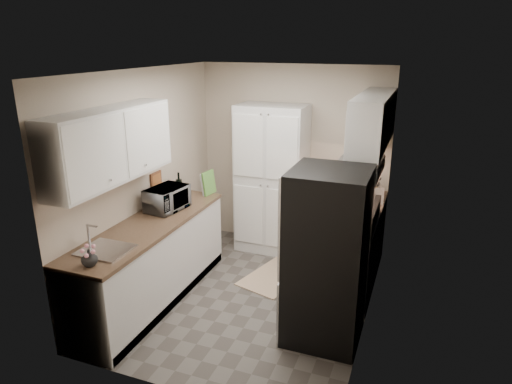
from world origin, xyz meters
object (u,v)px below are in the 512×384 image
pantry_cabinet (272,180)px  electric_range (344,257)px  toaster_oven (367,192)px  wine_bottle (179,186)px  microwave (167,199)px  refrigerator (327,257)px

pantry_cabinet → electric_range: bearing=-38.2°
toaster_oven → pantry_cabinet: bearing=152.6°
electric_range → wine_bottle: bearing=178.9°
microwave → pantry_cabinet: bearing=-24.8°
electric_range → microwave: size_ratio=2.32×
electric_range → microwave: (-1.99, -0.39, 0.58)m
pantry_cabinet → microwave: pantry_cabinet is taller
wine_bottle → toaster_oven: (2.20, 0.72, -0.04)m
pantry_cabinet → toaster_oven: bearing=-7.1°
refrigerator → toaster_oven: refrigerator is taller
wine_bottle → toaster_oven: 2.32m
microwave → electric_range: bearing=-71.7°
wine_bottle → microwave: bearing=-78.2°
refrigerator → microwave: bearing=168.2°
pantry_cabinet → refrigerator: 2.07m
electric_range → wine_bottle: 2.17m
refrigerator → toaster_oven: 1.58m
pantry_cabinet → electric_range: (1.17, -0.93, -0.52)m
electric_range → wine_bottle: size_ratio=3.87×
refrigerator → microwave: size_ratio=3.49×
refrigerator → wine_bottle: (-2.05, 0.84, 0.22)m
electric_range → refrigerator: 0.88m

